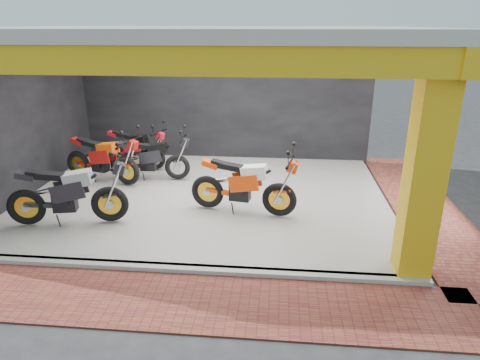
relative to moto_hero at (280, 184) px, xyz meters
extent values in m
plane|color=#2D2D30|center=(-1.65, -1.00, -0.81)|extent=(80.00, 80.00, 0.00)
cube|color=silver|center=(-1.65, 1.00, -0.76)|extent=(8.00, 6.00, 0.10)
cube|color=beige|center=(-1.65, 1.00, 2.79)|extent=(8.40, 6.40, 0.20)
cube|color=black|center=(-1.65, 4.10, 0.94)|extent=(8.20, 0.20, 3.50)
cube|color=black|center=(-5.75, 1.00, 0.94)|extent=(0.20, 6.20, 3.50)
cube|color=gold|center=(2.10, -1.75, 0.94)|extent=(0.50, 0.50, 3.50)
cube|color=gold|center=(-1.65, -2.00, 2.49)|extent=(8.40, 0.30, 0.40)
cube|color=gold|center=(2.35, 1.00, 2.49)|extent=(0.30, 6.40, 0.40)
cube|color=silver|center=(-1.65, -2.02, -0.76)|extent=(8.00, 0.20, 0.10)
cube|color=brown|center=(-1.65, -2.80, -0.80)|extent=(9.00, 1.40, 0.03)
cube|color=brown|center=(3.15, 1.00, -0.80)|extent=(1.40, 7.00, 0.03)
camera|label=1|loc=(-0.03, -7.87, 2.95)|focal=32.00mm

